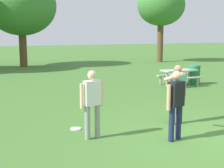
# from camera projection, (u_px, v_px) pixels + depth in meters

# --- Properties ---
(ground_plane) EXTENTS (120.00, 120.00, 0.00)m
(ground_plane) POSITION_uv_depth(u_px,v_px,m) (192.00, 136.00, 7.43)
(ground_plane) COLOR #447530
(person_thrower) EXTENTS (0.61, 0.23, 1.64)m
(person_thrower) POSITION_uv_depth(u_px,v_px,m) (92.00, 100.00, 7.13)
(person_thrower) COLOR gray
(person_thrower) RESTS_ON ground
(person_catcher) EXTENTS (0.61, 0.23, 1.64)m
(person_catcher) POSITION_uv_depth(u_px,v_px,m) (177.00, 91.00, 8.30)
(person_catcher) COLOR black
(person_catcher) RESTS_ON ground
(person_bystander) EXTENTS (0.60, 0.77, 1.64)m
(person_bystander) POSITION_uv_depth(u_px,v_px,m) (175.00, 100.00, 7.01)
(person_bystander) COLOR #1E234C
(person_bystander) RESTS_ON ground
(frisbee) EXTENTS (0.28, 0.28, 0.03)m
(frisbee) POSITION_uv_depth(u_px,v_px,m) (76.00, 129.00, 7.98)
(frisbee) COLOR white
(frisbee) RESTS_ON ground
(picnic_table_near) EXTENTS (1.77, 1.51, 0.77)m
(picnic_table_near) POSITION_uv_depth(u_px,v_px,m) (179.00, 74.00, 14.63)
(picnic_table_near) COLOR #B2ADA3
(picnic_table_near) RESTS_ON ground
(trash_can_beside_table) EXTENTS (0.59, 0.59, 0.96)m
(trash_can_beside_table) POSITION_uv_depth(u_px,v_px,m) (194.00, 75.00, 14.98)
(trash_can_beside_table) COLOR #237047
(trash_can_beside_table) RESTS_ON ground
(tree_far_right) EXTENTS (5.23, 5.23, 6.79)m
(tree_far_right) POSITION_uv_depth(u_px,v_px,m) (21.00, 6.00, 22.68)
(tree_far_right) COLOR brown
(tree_far_right) RESTS_ON ground
(tree_slender_mid) EXTENTS (4.12, 4.12, 6.67)m
(tree_slender_mid) POSITION_uv_depth(u_px,v_px,m) (161.00, 6.00, 26.41)
(tree_slender_mid) COLOR brown
(tree_slender_mid) RESTS_ON ground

